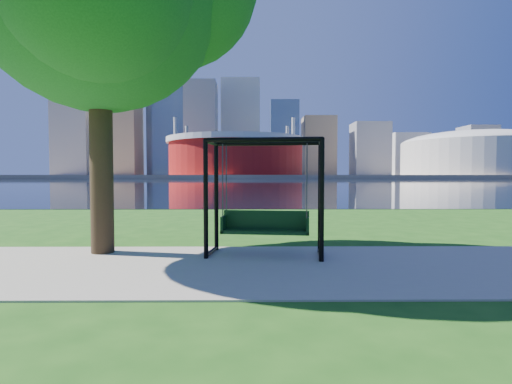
{
  "coord_description": "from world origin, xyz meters",
  "views": [
    {
      "loc": [
        0.21,
        -7.76,
        1.69
      ],
      "look_at": [
        0.27,
        0.0,
        1.37
      ],
      "focal_mm": 28.0,
      "sensor_mm": 36.0,
      "label": 1
    }
  ],
  "objects": [
    {
      "name": "river",
      "position": [
        0.0,
        102.0,
        0.01
      ],
      "size": [
        900.0,
        180.0,
        0.02
      ],
      "primitive_type": "cube",
      "color": "black",
      "rests_on": "ground"
    },
    {
      "name": "skyline",
      "position": [
        -4.27,
        319.39,
        35.89
      ],
      "size": [
        392.0,
        66.0,
        96.5
      ],
      "color": "gray",
      "rests_on": "far_bank"
    },
    {
      "name": "stadium",
      "position": [
        -10.0,
        235.0,
        14.23
      ],
      "size": [
        83.0,
        83.0,
        32.0
      ],
      "color": "maroon",
      "rests_on": "far_bank"
    },
    {
      "name": "swing",
      "position": [
        0.47,
        0.53,
        1.18
      ],
      "size": [
        2.5,
        1.34,
        2.44
      ],
      "rotation": [
        0.0,
        0.0,
        -0.13
      ],
      "color": "black",
      "rests_on": "ground"
    },
    {
      "name": "far_bank",
      "position": [
        0.0,
        306.0,
        1.0
      ],
      "size": [
        900.0,
        228.0,
        2.0
      ],
      "primitive_type": "cube",
      "color": "#937F60",
      "rests_on": "ground"
    },
    {
      "name": "ground",
      "position": [
        0.0,
        0.0,
        0.0
      ],
      "size": [
        900.0,
        900.0,
        0.0
      ],
      "primitive_type": "plane",
      "color": "#1E5114",
      "rests_on": "ground"
    },
    {
      "name": "arena",
      "position": [
        135.0,
        235.0,
        15.87
      ],
      "size": [
        84.0,
        84.0,
        26.56
      ],
      "color": "beige",
      "rests_on": "far_bank"
    },
    {
      "name": "path",
      "position": [
        0.0,
        -0.5,
        0.01
      ],
      "size": [
        120.0,
        4.0,
        0.03
      ],
      "primitive_type": "cube",
      "color": "#9E937F",
      "rests_on": "ground"
    }
  ]
}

